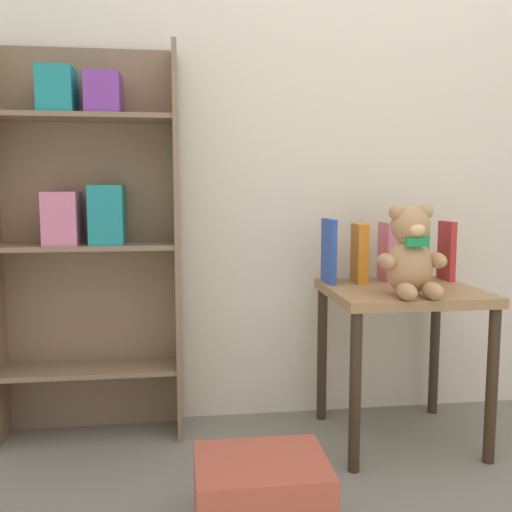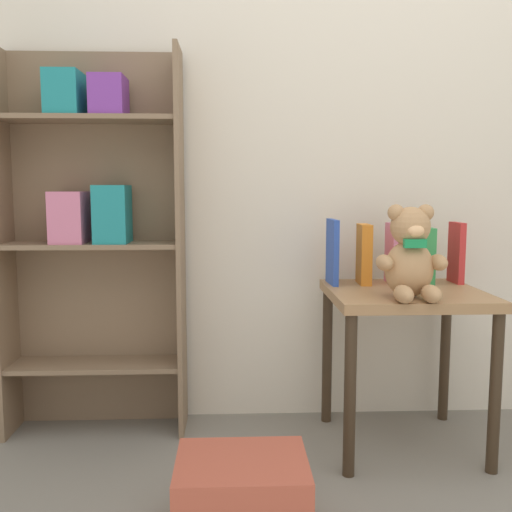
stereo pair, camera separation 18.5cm
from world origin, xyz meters
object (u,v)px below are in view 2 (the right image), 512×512
object	(u,v)px
book_standing_blue	(332,252)
book_standing_orange	(364,254)
book_standing_pink	(394,253)
teddy_bear	(410,256)
book_standing_red	(456,253)
book_standing_green	(426,255)
storage_bin	(242,498)
display_table	(404,315)
bookshelf_side	(94,223)

from	to	relation	value
book_standing_blue	book_standing_orange	world-z (taller)	book_standing_blue
book_standing_orange	book_standing_pink	size ratio (longest dim) A/B	0.99
teddy_bear	book_standing_red	distance (m)	0.41
book_standing_red	teddy_bear	bearing A→B (deg)	-134.41
book_standing_pink	book_standing_green	world-z (taller)	book_standing_pink
book_standing_pink	book_standing_red	world-z (taller)	book_standing_red
book_standing_orange	storage_bin	xyz separation A→B (m)	(-0.48, -0.68, -0.59)
storage_bin	book_standing_red	bearing A→B (deg)	39.38
book_standing_blue	book_standing_pink	world-z (taller)	book_standing_blue
teddy_bear	storage_bin	distance (m)	0.93
display_table	book_standing_pink	distance (m)	0.27
teddy_bear	book_standing_orange	world-z (taller)	teddy_bear
display_table	teddy_bear	distance (m)	0.28
display_table	book_standing_green	bearing A→B (deg)	50.27
teddy_bear	book_standing_pink	bearing A→B (deg)	83.90
teddy_bear	book_standing_green	size ratio (longest dim) A/B	1.45
book_standing_blue	book_standing_red	bearing A→B (deg)	-1.31
book_standing_red	book_standing_pink	bearing A→B (deg)	175.90
book_standing_orange	book_standing_green	xyz separation A→B (m)	(0.24, 0.01, -0.01)
book_standing_pink	teddy_bear	bearing A→B (deg)	-98.94
book_standing_red	storage_bin	world-z (taller)	book_standing_red
book_standing_red	storage_bin	distance (m)	1.25
book_standing_red	book_standing_green	bearing A→B (deg)	-179.96
book_standing_orange	book_standing_pink	world-z (taller)	book_standing_pink
bookshelf_side	storage_bin	distance (m)	1.18
teddy_bear	book_standing_blue	world-z (taller)	teddy_bear
teddy_bear	book_standing_blue	size ratio (longest dim) A/B	1.26
book_standing_orange	book_standing_green	size ratio (longest dim) A/B	1.06
teddy_bear	book_standing_pink	distance (m)	0.31
book_standing_pink	storage_bin	world-z (taller)	book_standing_pink
display_table	book_standing_blue	distance (m)	0.36
book_standing_blue	storage_bin	xyz separation A→B (m)	(-0.36, -0.69, -0.60)
book_standing_pink	book_standing_green	distance (m)	0.12
book_standing_orange	book_standing_red	world-z (taller)	book_standing_red
book_standing_green	display_table	bearing A→B (deg)	-128.44
display_table	book_standing_pink	size ratio (longest dim) A/B	2.52
book_standing_blue	book_standing_green	bearing A→B (deg)	-1.59
book_standing_blue	teddy_bear	bearing A→B (deg)	-56.60
display_table	book_standing_blue	bearing A→B (deg)	149.79
book_standing_green	book_standing_orange	bearing A→B (deg)	-176.60
bookshelf_side	book_standing_blue	size ratio (longest dim) A/B	5.92
book_standing_orange	book_standing_green	distance (m)	0.24
book_standing_blue	storage_bin	distance (m)	0.98
bookshelf_side	book_standing_red	size ratio (longest dim) A/B	6.26
teddy_bear	book_standing_blue	bearing A→B (deg)	125.73
book_standing_orange	storage_bin	bearing A→B (deg)	-123.23
bookshelf_side	display_table	xyz separation A→B (m)	(1.16, -0.21, -0.33)
bookshelf_side	storage_bin	size ratio (longest dim) A/B	4.11
teddy_bear	book_standing_red	size ratio (longest dim) A/B	1.33
teddy_bear	book_standing_pink	size ratio (longest dim) A/B	1.35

